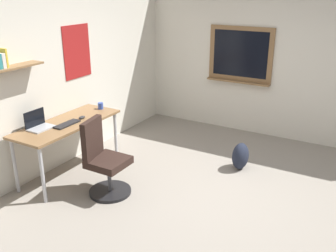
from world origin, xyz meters
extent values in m
plane|color=gray|center=(0.00, 0.00, 0.00)|extent=(5.20, 5.20, 0.00)
cube|color=silver|center=(0.00, 2.45, 1.30)|extent=(5.00, 0.10, 2.60)
cube|color=olive|center=(-0.84, 2.30, 1.55)|extent=(0.68, 0.20, 0.02)
cube|color=#A51E1E|center=(0.29, 2.39, 1.55)|extent=(0.52, 0.01, 0.74)
cube|color=silver|center=(-1.01, 2.33, 1.65)|extent=(0.04, 0.14, 0.17)
cube|color=gold|center=(-0.97, 2.33, 1.67)|extent=(0.02, 0.14, 0.21)
cube|color=silver|center=(2.45, 0.00, 1.30)|extent=(0.10, 5.00, 2.60)
cube|color=olive|center=(2.38, 0.72, 1.35)|extent=(0.04, 1.10, 0.90)
cube|color=black|center=(2.37, 0.72, 1.35)|extent=(0.01, 0.94, 0.76)
cube|color=olive|center=(2.34, 0.72, 0.89)|extent=(0.12, 1.10, 0.03)
cube|color=olive|center=(-0.35, 2.07, 0.74)|extent=(1.52, 0.60, 0.03)
cylinder|color=#B7B7BC|center=(-1.05, 1.83, 0.36)|extent=(0.04, 0.04, 0.72)
cylinder|color=#B7B7BC|center=(0.35, 1.83, 0.36)|extent=(0.04, 0.04, 0.72)
cylinder|color=#B7B7BC|center=(-1.05, 2.31, 0.36)|extent=(0.04, 0.04, 0.72)
cylinder|color=#B7B7BC|center=(0.35, 2.31, 0.36)|extent=(0.04, 0.04, 0.72)
cylinder|color=black|center=(-0.50, 1.29, 0.02)|extent=(0.52, 0.52, 0.04)
cylinder|color=#4C4C51|center=(-0.50, 1.29, 0.21)|extent=(0.05, 0.05, 0.34)
cube|color=black|center=(-0.50, 1.29, 0.42)|extent=(0.44, 0.44, 0.09)
cube|color=black|center=(-0.54, 1.49, 0.71)|extent=(0.41, 0.15, 0.48)
cube|color=#ADAFB5|center=(-0.69, 2.18, 0.76)|extent=(0.31, 0.21, 0.02)
cube|color=black|center=(-0.69, 2.28, 0.88)|extent=(0.31, 0.01, 0.21)
cube|color=black|center=(-0.42, 2.00, 0.76)|extent=(0.37, 0.13, 0.02)
ellipsoid|color=#262628|center=(-0.14, 2.00, 0.77)|extent=(0.10, 0.06, 0.03)
cylinder|color=#334CA5|center=(0.31, 2.05, 0.80)|extent=(0.08, 0.08, 0.09)
ellipsoid|color=#1E2333|center=(0.95, 0.13, 0.19)|extent=(0.32, 0.22, 0.38)
camera|label=1|loc=(-3.71, -1.39, 2.45)|focal=40.45mm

